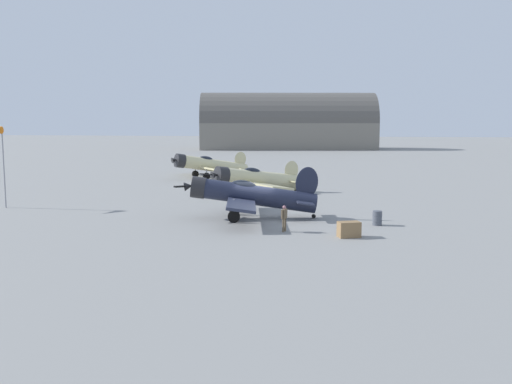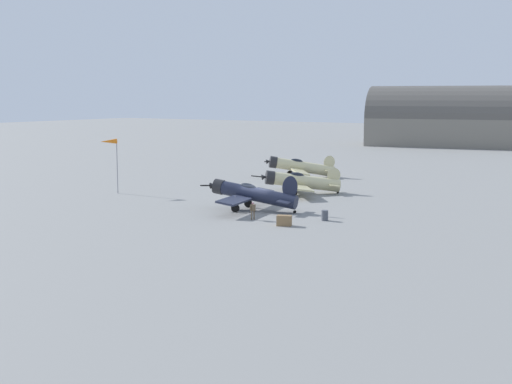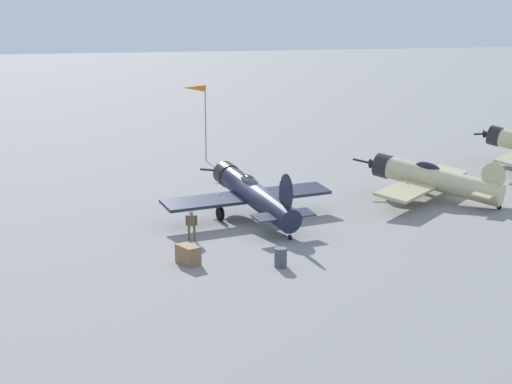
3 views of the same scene
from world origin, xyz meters
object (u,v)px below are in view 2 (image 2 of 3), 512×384
Objects in this scene: airplane_far_line at (299,167)px; airplane_mid_apron at (300,182)px; fuel_drum at (325,215)px; windsock_mast at (109,144)px; ground_crew_mechanic at (253,209)px; airplane_foreground at (251,194)px; equipment_crate at (284,221)px.

airplane_mid_apron is at bearing 81.33° from airplane_far_line.
airplane_mid_apron reaches higher than fuel_drum.
windsock_mast reaches higher than fuel_drum.
ground_crew_mechanic is at bearing 65.43° from airplane_mid_apron.
ground_crew_mechanic is at bearing 113.99° from airplane_foreground.
windsock_mast reaches higher than airplane_foreground.
fuel_drum is (2.99, -5.57, -0.50)m from ground_crew_mechanic.
airplane_mid_apron is 15.54m from airplane_far_line.
airplane_foreground is 5.08m from ground_crew_mechanic.
airplane_mid_apron is at bearing 24.81° from equipment_crate.
airplane_foreground is 6.60× the size of ground_crew_mechanic.
airplane_foreground is 19.85m from windsock_mast.
ground_crew_mechanic is at bearing -103.71° from windsock_mast.
airplane_foreground is at bearing 81.93° from fuel_drum.
airplane_foreground is at bearing -93.65° from windsock_mast.
airplane_mid_apron is at bearing -92.89° from airplane_foreground.
airplane_foreground is 11.38× the size of fuel_drum.
fuel_drum is at bearing -94.99° from windsock_mast.
fuel_drum is at bearing 86.98° from airplane_mid_apron.
airplane_foreground reaches higher than airplane_far_line.
windsock_mast is (5.42, 22.22, 4.62)m from ground_crew_mechanic.
airplane_foreground reaches higher than ground_crew_mechanic.
ground_crew_mechanic is 3.96m from equipment_crate.
airplane_mid_apron is 1.57× the size of windsock_mast.
fuel_drum is (4.03, -1.79, 0.01)m from equipment_crate.
airplane_far_line is 27.12m from windsock_mast.
airplane_far_line reaches higher than ground_crew_mechanic.
airplane_far_line is 32.35m from ground_crew_mechanic.
equipment_crate is (-1.03, -3.79, -0.51)m from ground_crew_mechanic.
airplane_mid_apron is at bearing 36.22° from fuel_drum.
windsock_mast reaches higher than airplane_far_line.
airplane_far_line reaches higher than fuel_drum.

